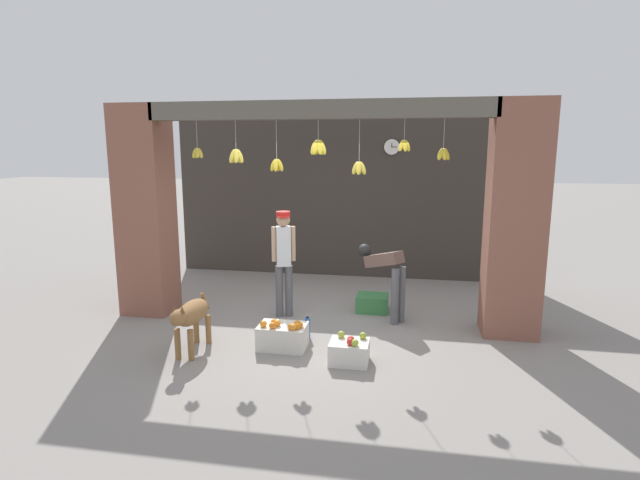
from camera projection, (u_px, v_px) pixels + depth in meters
name	position (u px, v px, depth m)	size (l,w,h in m)	color
ground_plane	(314.00, 328.00, 6.83)	(60.00, 60.00, 0.00)	gray
shop_back_wall	(343.00, 197.00, 9.41)	(6.44, 0.12, 3.04)	#38332D
shop_pillar_left	(146.00, 211.00, 7.28)	(0.70, 0.60, 3.04)	brown
shop_pillar_right	(515.00, 220.00, 6.39)	(0.70, 0.60, 3.04)	brown
storefront_awning	(315.00, 114.00, 6.41)	(4.54, 0.30, 0.96)	#5B564C
dog	(191.00, 315.00, 5.95)	(0.27, 0.98, 0.69)	olive
shopkeeper	(284.00, 256.00, 7.17)	(0.33, 0.28, 1.55)	#56565B
worker_stooping	(386.00, 272.00, 7.08)	(0.71, 0.60, 1.04)	#56565B
fruit_crate_oranges	(283.00, 336.00, 6.14)	(0.59, 0.40, 0.38)	silver
fruit_crate_apples	(349.00, 351.00, 5.72)	(0.45, 0.37, 0.33)	silver
produce_box_green	(372.00, 303.00, 7.54)	(0.47, 0.40, 0.25)	#387A42
water_bottle	(307.00, 328.00, 6.47)	(0.07, 0.07, 0.30)	#2D60AD
wall_clock	(392.00, 147.00, 9.01)	(0.29, 0.03, 0.29)	black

